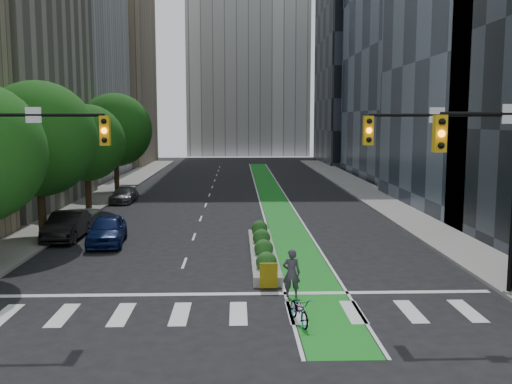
{
  "coord_description": "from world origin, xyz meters",
  "views": [
    {
      "loc": [
        -0.01,
        -19.96,
        6.65
      ],
      "look_at": [
        0.92,
        8.56,
        3.0
      ],
      "focal_mm": 40.0,
      "sensor_mm": 36.0,
      "label": 1
    }
  ],
  "objects": [
    {
      "name": "parked_car_left_mid",
      "position": [
        -9.5,
        11.48,
        0.77
      ],
      "size": [
        1.65,
        4.68,
        1.54
      ],
      "primitive_type": "imported",
      "rotation": [
        0.0,
        0.0,
        0.0
      ],
      "color": "black",
      "rests_on": "ground"
    },
    {
      "name": "building_dark_end",
      "position": [
        20.0,
        68.0,
        14.0
      ],
      "size": [
        14.0,
        18.0,
        28.0
      ],
      "primitive_type": "cube",
      "color": "black",
      "rests_on": "ground"
    },
    {
      "name": "parked_car_left_far",
      "position": [
        -9.16,
        25.88,
        0.62
      ],
      "size": [
        1.86,
        4.3,
        1.23
      ],
      "primitive_type": "imported",
      "rotation": [
        0.0,
        0.0,
        -0.03
      ],
      "color": "#545759",
      "rests_on": "ground"
    },
    {
      "name": "building_tan_far",
      "position": [
        -20.0,
        66.0,
        13.0
      ],
      "size": [
        14.0,
        16.0,
        26.0
      ],
      "primitive_type": "cube",
      "color": "tan",
      "rests_on": "ground"
    },
    {
      "name": "tree_mid",
      "position": [
        -11.0,
        12.0,
        5.57
      ],
      "size": [
        6.4,
        6.4,
        8.78
      ],
      "color": "black",
      "rests_on": "ground"
    },
    {
      "name": "parked_car_left_near",
      "position": [
        -7.0,
        10.23,
        0.78
      ],
      "size": [
        2.27,
        4.75,
        1.57
      ],
      "primitive_type": "imported",
      "rotation": [
        0.0,
        0.0,
        0.09
      ],
      "color": "#0D1A4E",
      "rests_on": "ground"
    },
    {
      "name": "tree_far",
      "position": [
        -11.0,
        32.0,
        5.69
      ],
      "size": [
        6.6,
        6.6,
        9.0
      ],
      "color": "black",
      "rests_on": "ground"
    },
    {
      "name": "ground",
      "position": [
        0.0,
        0.0,
        0.0
      ],
      "size": [
        160.0,
        160.0,
        0.0
      ],
      "primitive_type": "plane",
      "color": "black",
      "rests_on": "ground"
    },
    {
      "name": "bicycle",
      "position": [
        2.0,
        -2.0,
        0.45
      ],
      "size": [
        0.95,
        1.81,
        0.9
      ],
      "primitive_type": "imported",
      "rotation": [
        0.0,
        0.0,
        0.21
      ],
      "color": "gray",
      "rests_on": "ground"
    },
    {
      "name": "signal_right",
      "position": [
        8.67,
        0.47,
        4.8
      ],
      "size": [
        5.82,
        0.51,
        7.2
      ],
      "color": "black",
      "rests_on": "ground"
    },
    {
      "name": "sidewalk_left",
      "position": [
        -11.8,
        25.0,
        0.07
      ],
      "size": [
        3.6,
        90.0,
        0.15
      ],
      "primitive_type": "cube",
      "color": "gray",
      "rests_on": "ground"
    },
    {
      "name": "median_planter",
      "position": [
        1.2,
        7.04,
        0.37
      ],
      "size": [
        1.2,
        10.26,
        1.1
      ],
      "color": "gray",
      "rests_on": "ground"
    },
    {
      "name": "bike_lane_paint",
      "position": [
        3.0,
        30.0,
        0.01
      ],
      "size": [
        2.2,
        70.0,
        0.01
      ],
      "primitive_type": "cube",
      "color": "#18841F",
      "rests_on": "ground"
    },
    {
      "name": "cyclist",
      "position": [
        2.0,
        0.78,
        0.92
      ],
      "size": [
        0.68,
        0.46,
        1.84
      ],
      "primitive_type": "imported",
      "rotation": [
        0.0,
        0.0,
        3.11
      ],
      "color": "#39333D",
      "rests_on": "ground"
    },
    {
      "name": "sidewalk_right",
      "position": [
        11.8,
        25.0,
        0.07
      ],
      "size": [
        3.6,
        90.0,
        0.15
      ],
      "primitive_type": "cube",
      "color": "gray",
      "rests_on": "ground"
    },
    {
      "name": "tree_midfar",
      "position": [
        -11.0,
        22.0,
        4.95
      ],
      "size": [
        5.6,
        5.6,
        7.76
      ],
      "color": "black",
      "rests_on": "ground"
    }
  ]
}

